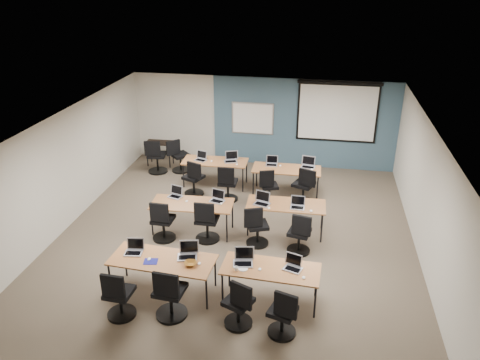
% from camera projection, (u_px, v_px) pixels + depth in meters
% --- Properties ---
extents(floor, '(8.00, 9.00, 0.02)m').
position_uv_depth(floor, '(236.00, 235.00, 10.76)').
color(floor, '#6B6354').
rests_on(floor, ground).
extents(ceiling, '(8.00, 9.00, 0.02)m').
position_uv_depth(ceiling, '(235.00, 123.00, 9.64)').
color(ceiling, white).
rests_on(ceiling, ground).
extents(wall_back, '(8.00, 0.04, 2.70)m').
position_uv_depth(wall_back, '(263.00, 121.00, 14.23)').
color(wall_back, beige).
rests_on(wall_back, ground).
extents(wall_front, '(8.00, 0.04, 2.70)m').
position_uv_depth(wall_front, '(172.00, 323.00, 6.17)').
color(wall_front, beige).
rests_on(wall_front, ground).
extents(wall_left, '(0.04, 9.00, 2.70)m').
position_uv_depth(wall_left, '(66.00, 170.00, 10.84)').
color(wall_left, beige).
rests_on(wall_left, ground).
extents(wall_right, '(0.04, 9.00, 2.70)m').
position_uv_depth(wall_right, '(427.00, 197.00, 9.56)').
color(wall_right, beige).
rests_on(wall_right, ground).
extents(blue_accent_panel, '(5.50, 0.04, 2.70)m').
position_uv_depth(blue_accent_panel, '(304.00, 124.00, 14.01)').
color(blue_accent_panel, '#3D5977').
rests_on(blue_accent_panel, wall_back).
extents(whiteboard, '(1.28, 0.03, 0.98)m').
position_uv_depth(whiteboard, '(253.00, 119.00, 14.17)').
color(whiteboard, '#AFB3BB').
rests_on(whiteboard, wall_back).
extents(projector_screen, '(2.40, 0.10, 1.82)m').
position_uv_depth(projector_screen, '(338.00, 109.00, 13.57)').
color(projector_screen, black).
rests_on(projector_screen, wall_back).
extents(training_table_front_left, '(1.94, 0.81, 0.73)m').
position_uv_depth(training_table_front_left, '(163.00, 261.00, 8.62)').
color(training_table_front_left, brown).
rests_on(training_table_front_left, floor).
extents(training_table_front_right, '(1.76, 0.73, 0.73)m').
position_uv_depth(training_table_front_right, '(271.00, 270.00, 8.37)').
color(training_table_front_right, olive).
rests_on(training_table_front_right, floor).
extents(training_table_mid_left, '(1.87, 0.78, 0.73)m').
position_uv_depth(training_table_mid_left, '(192.00, 205.00, 10.66)').
color(training_table_mid_left, '#985F2B').
rests_on(training_table_mid_left, floor).
extents(training_table_mid_right, '(1.78, 0.74, 0.73)m').
position_uv_depth(training_table_mid_right, '(286.00, 206.00, 10.63)').
color(training_table_mid_right, '#9D5D37').
rests_on(training_table_mid_right, floor).
extents(training_table_back_left, '(1.80, 0.75, 0.73)m').
position_uv_depth(training_table_back_left, '(215.00, 162.00, 13.00)').
color(training_table_back_left, olive).
rests_on(training_table_back_left, floor).
extents(training_table_back_right, '(1.82, 0.76, 0.73)m').
position_uv_depth(training_table_back_right, '(287.00, 170.00, 12.50)').
color(training_table_back_right, olive).
rests_on(training_table_back_right, floor).
extents(laptop_0, '(0.33, 0.28, 0.25)m').
position_uv_depth(laptop_0, '(134.00, 249.00, 8.79)').
color(laptop_0, '#9F9FAB').
rests_on(laptop_0, training_table_front_left).
extents(mouse_0, '(0.07, 0.10, 0.03)m').
position_uv_depth(mouse_0, '(149.00, 259.00, 8.59)').
color(mouse_0, white).
rests_on(mouse_0, training_table_front_left).
extents(task_chair_0, '(0.51, 0.51, 0.99)m').
position_uv_depth(task_chair_0, '(119.00, 298.00, 8.09)').
color(task_chair_0, black).
rests_on(task_chair_0, floor).
extents(laptop_1, '(0.36, 0.31, 0.27)m').
position_uv_depth(laptop_1, '(188.00, 253.00, 8.67)').
color(laptop_1, '#AAAAAE').
rests_on(laptop_1, training_table_front_left).
extents(mouse_1, '(0.07, 0.10, 0.03)m').
position_uv_depth(mouse_1, '(199.00, 263.00, 8.46)').
color(mouse_1, white).
rests_on(mouse_1, training_table_front_left).
extents(task_chair_1, '(0.57, 0.57, 1.04)m').
position_uv_depth(task_chair_1, '(170.00, 297.00, 8.08)').
color(task_chair_1, black).
rests_on(task_chair_1, floor).
extents(laptop_2, '(0.36, 0.30, 0.27)m').
position_uv_depth(laptop_2, '(243.00, 259.00, 8.48)').
color(laptop_2, '#A4A4AC').
rests_on(laptop_2, training_table_front_right).
extents(mouse_2, '(0.05, 0.09, 0.03)m').
position_uv_depth(mouse_2, '(260.00, 269.00, 8.30)').
color(mouse_2, white).
rests_on(mouse_2, training_table_front_right).
extents(task_chair_2, '(0.53, 0.50, 0.98)m').
position_uv_depth(task_chair_2, '(239.00, 307.00, 7.88)').
color(task_chair_2, black).
rests_on(task_chair_2, floor).
extents(laptop_3, '(0.31, 0.27, 0.24)m').
position_uv_depth(laptop_3, '(293.00, 265.00, 8.33)').
color(laptop_3, '#AAA9B6').
rests_on(laptop_3, training_table_front_right).
extents(mouse_3, '(0.07, 0.10, 0.03)m').
position_uv_depth(mouse_3, '(304.00, 278.00, 8.07)').
color(mouse_3, white).
rests_on(mouse_3, training_table_front_right).
extents(task_chair_3, '(0.49, 0.48, 0.97)m').
position_uv_depth(task_chair_3, '(283.00, 317.00, 7.68)').
color(task_chair_3, black).
rests_on(task_chair_3, floor).
extents(laptop_4, '(0.31, 0.27, 0.24)m').
position_uv_depth(laptop_4, '(176.00, 194.00, 10.95)').
color(laptop_4, '#B0B0B7').
rests_on(laptop_4, training_table_mid_left).
extents(mouse_4, '(0.06, 0.09, 0.03)m').
position_uv_depth(mouse_4, '(187.00, 201.00, 10.72)').
color(mouse_4, white).
rests_on(mouse_4, training_table_mid_left).
extents(task_chair_4, '(0.52, 0.52, 1.00)m').
position_uv_depth(task_chair_4, '(163.00, 224.00, 10.42)').
color(task_chair_4, black).
rests_on(task_chair_4, floor).
extents(laptop_5, '(0.32, 0.28, 0.25)m').
position_uv_depth(laptop_5, '(217.00, 198.00, 10.74)').
color(laptop_5, '#A5A6B1').
rests_on(laptop_5, training_table_mid_left).
extents(mouse_5, '(0.07, 0.11, 0.04)m').
position_uv_depth(mouse_5, '(221.00, 204.00, 10.60)').
color(mouse_5, white).
rests_on(mouse_5, training_table_mid_left).
extents(task_chair_5, '(0.55, 0.55, 1.02)m').
position_uv_depth(task_chair_5, '(207.00, 224.00, 10.39)').
color(task_chair_5, black).
rests_on(task_chair_5, floor).
extents(laptop_6, '(0.35, 0.30, 0.26)m').
position_uv_depth(laptop_6, '(262.00, 201.00, 10.61)').
color(laptop_6, silver).
rests_on(laptop_6, training_table_mid_right).
extents(mouse_6, '(0.08, 0.10, 0.03)m').
position_uv_depth(mouse_6, '(269.00, 208.00, 10.41)').
color(mouse_6, white).
rests_on(mouse_6, training_table_mid_right).
extents(task_chair_6, '(0.52, 0.50, 0.98)m').
position_uv_depth(task_chair_6, '(256.00, 229.00, 10.23)').
color(task_chair_6, black).
rests_on(task_chair_6, floor).
extents(laptop_7, '(0.32, 0.27, 0.24)m').
position_uv_depth(laptop_7, '(298.00, 205.00, 10.45)').
color(laptop_7, '#B7B7BF').
rests_on(laptop_7, training_table_mid_right).
extents(mouse_7, '(0.07, 0.11, 0.04)m').
position_uv_depth(mouse_7, '(311.00, 211.00, 10.28)').
color(mouse_7, white).
rests_on(mouse_7, training_table_mid_right).
extents(task_chair_7, '(0.50, 0.50, 0.99)m').
position_uv_depth(task_chair_7, '(300.00, 237.00, 9.94)').
color(task_chair_7, black).
rests_on(task_chair_7, floor).
extents(laptop_8, '(0.32, 0.27, 0.25)m').
position_uv_depth(laptop_8, '(201.00, 158.00, 13.02)').
color(laptop_8, '#AFAFAF').
rests_on(laptop_8, training_table_back_left).
extents(mouse_8, '(0.07, 0.10, 0.03)m').
position_uv_depth(mouse_8, '(212.00, 161.00, 12.93)').
color(mouse_8, white).
rests_on(mouse_8, training_table_back_left).
extents(task_chair_8, '(0.56, 0.53, 1.01)m').
position_uv_depth(task_chair_8, '(194.00, 181.00, 12.51)').
color(task_chair_8, black).
rests_on(task_chair_8, floor).
extents(laptop_9, '(0.35, 0.30, 0.27)m').
position_uv_depth(laptop_9, '(231.00, 159.00, 12.94)').
color(laptop_9, '#9E9EA9').
rests_on(laptop_9, training_table_back_left).
extents(mouse_9, '(0.08, 0.11, 0.04)m').
position_uv_depth(mouse_9, '(237.00, 164.00, 12.71)').
color(mouse_9, white).
rests_on(mouse_9, training_table_back_left).
extents(task_chair_9, '(0.53, 0.53, 1.01)m').
position_uv_depth(task_chair_9, '(227.00, 186.00, 12.22)').
color(task_chair_9, black).
rests_on(task_chair_9, floor).
extents(laptop_10, '(0.31, 0.27, 0.24)m').
position_uv_depth(laptop_10, '(272.00, 163.00, 12.70)').
color(laptop_10, '#A3A3AA').
rests_on(laptop_10, training_table_back_right).
extents(mouse_10, '(0.06, 0.10, 0.03)m').
position_uv_depth(mouse_10, '(280.00, 166.00, 12.64)').
color(mouse_10, white).
rests_on(mouse_10, training_table_back_right).
extents(task_chair_10, '(0.48, 0.47, 0.95)m').
position_uv_depth(task_chair_10, '(269.00, 189.00, 12.13)').
color(task_chair_10, black).
rests_on(task_chair_10, floor).
extents(laptop_11, '(0.36, 0.31, 0.27)m').
position_uv_depth(laptop_11, '(308.00, 164.00, 12.57)').
color(laptop_11, '#ACACB8').
rests_on(laptop_11, training_table_back_right).
extents(mouse_11, '(0.07, 0.11, 0.04)m').
position_uv_depth(mouse_11, '(312.00, 169.00, 12.41)').
color(mouse_11, white).
rests_on(mouse_11, training_table_back_right).
extents(task_chair_11, '(0.59, 0.55, 1.03)m').
position_uv_depth(task_chair_11, '(304.00, 189.00, 12.05)').
color(task_chair_11, black).
rests_on(task_chair_11, floor).
extents(blue_mousepad, '(0.28, 0.25, 0.01)m').
position_uv_depth(blue_mousepad, '(151.00, 261.00, 8.53)').
color(blue_mousepad, navy).
rests_on(blue_mousepad, training_table_front_left).
extents(snack_bowl, '(0.26, 0.26, 0.06)m').
position_uv_depth(snack_bowl, '(190.00, 263.00, 8.43)').
color(snack_bowl, brown).
rests_on(snack_bowl, training_table_front_left).
extents(snack_plate, '(0.19, 0.19, 0.01)m').
position_uv_depth(snack_plate, '(243.00, 269.00, 8.32)').
color(snack_plate, white).
rests_on(snack_plate, training_table_front_right).
extents(coffee_cup, '(0.08, 0.08, 0.07)m').
position_uv_depth(coffee_cup, '(236.00, 269.00, 8.24)').
color(coffee_cup, white).
rests_on(coffee_cup, snack_plate).
extents(utility_table, '(0.83, 0.46, 0.75)m').
position_uv_depth(utility_table, '(159.00, 145.00, 14.36)').
color(utility_table, black).
rests_on(utility_table, floor).
extents(spare_chair_a, '(0.64, 0.54, 1.02)m').
position_uv_depth(spare_chair_a, '(179.00, 158.00, 13.98)').
color(spare_chair_a, black).
rests_on(spare_chair_a, floor).
extents(spare_chair_b, '(0.58, 0.58, 1.05)m').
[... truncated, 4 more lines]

